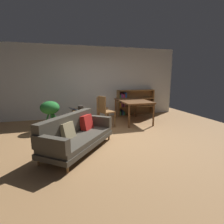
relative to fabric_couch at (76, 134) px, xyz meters
name	(u,v)px	position (x,y,z in m)	size (l,w,h in m)	color
ground_plane	(114,138)	(1.01, 0.48, -0.36)	(8.16, 8.16, 0.00)	#A87A4C
back_wall_panel	(94,82)	(1.01, 3.18, 0.99)	(6.80, 0.10, 2.70)	silver
fabric_couch	(76,134)	(0.00, 0.00, 0.00)	(1.76, 1.93, 0.77)	olive
media_console	(80,119)	(0.27, 1.82, -0.11)	(0.41, 1.13, 0.52)	olive
open_laptop	(77,109)	(0.20, 2.03, 0.18)	(0.45, 0.37, 0.08)	#333338
desk_speaker	(81,109)	(0.28, 1.56, 0.26)	(0.16, 0.16, 0.20)	#2D2823
potted_floor_plant	(50,111)	(-0.60, 1.75, 0.21)	(0.56, 0.56, 0.87)	brown
dining_table	(133,102)	(2.14, 1.93, 0.34)	(0.95, 1.50, 0.77)	brown
dining_chair_near	(101,107)	(1.06, 2.27, 0.15)	(0.49, 0.53, 0.88)	olive
dining_chair_far	(105,110)	(1.03, 1.53, 0.20)	(0.49, 0.50, 0.99)	olive
bookshelf	(133,102)	(2.60, 3.01, 0.16)	(1.56, 0.30, 1.04)	olive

